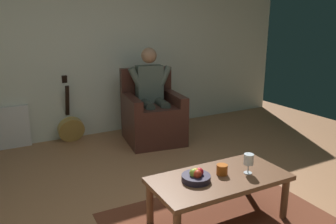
{
  "coord_description": "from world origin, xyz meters",
  "views": [
    {
      "loc": [
        1.43,
        1.99,
        1.63
      ],
      "look_at": [
        -0.27,
        -1.11,
        0.67
      ],
      "focal_mm": 35.66,
      "sensor_mm": 36.0,
      "label": 1
    }
  ],
  "objects_px": {
    "wine_glass_near": "(249,160)",
    "fruit_bowl": "(196,176)",
    "coffee_table": "(219,182)",
    "candle_jar": "(222,170)",
    "person_seated": "(152,92)",
    "guitar": "(71,127)",
    "armchair": "(152,117)"
  },
  "relations": [
    {
      "from": "wine_glass_near",
      "to": "fruit_bowl",
      "type": "bearing_deg",
      "value": -10.95
    },
    {
      "from": "fruit_bowl",
      "to": "coffee_table",
      "type": "bearing_deg",
      "value": 173.82
    },
    {
      "from": "wine_glass_near",
      "to": "candle_jar",
      "type": "height_order",
      "value": "wine_glass_near"
    },
    {
      "from": "candle_jar",
      "to": "fruit_bowl",
      "type": "bearing_deg",
      "value": -0.53
    },
    {
      "from": "person_seated",
      "to": "fruit_bowl",
      "type": "bearing_deg",
      "value": 81.83
    },
    {
      "from": "guitar",
      "to": "wine_glass_near",
      "type": "xyz_separation_m",
      "value": [
        -0.88,
        2.62,
        0.31
      ]
    },
    {
      "from": "armchair",
      "to": "wine_glass_near",
      "type": "distance_m",
      "value": 2.13
    },
    {
      "from": "coffee_table",
      "to": "guitar",
      "type": "distance_m",
      "value": 2.63
    },
    {
      "from": "candle_jar",
      "to": "wine_glass_near",
      "type": "bearing_deg",
      "value": 157.11
    },
    {
      "from": "person_seated",
      "to": "coffee_table",
      "type": "height_order",
      "value": "person_seated"
    },
    {
      "from": "armchair",
      "to": "guitar",
      "type": "bearing_deg",
      "value": -17.61
    },
    {
      "from": "fruit_bowl",
      "to": "candle_jar",
      "type": "relative_size",
      "value": 2.51
    },
    {
      "from": "wine_glass_near",
      "to": "person_seated",
      "type": "bearing_deg",
      "value": -94.03
    },
    {
      "from": "person_seated",
      "to": "wine_glass_near",
      "type": "distance_m",
      "value": 2.14
    },
    {
      "from": "person_seated",
      "to": "candle_jar",
      "type": "bearing_deg",
      "value": 88.61
    },
    {
      "from": "person_seated",
      "to": "guitar",
      "type": "bearing_deg",
      "value": -17.12
    },
    {
      "from": "coffee_table",
      "to": "guitar",
      "type": "height_order",
      "value": "guitar"
    },
    {
      "from": "wine_glass_near",
      "to": "fruit_bowl",
      "type": "distance_m",
      "value": 0.47
    },
    {
      "from": "coffee_table",
      "to": "fruit_bowl",
      "type": "bearing_deg",
      "value": -6.18
    },
    {
      "from": "guitar",
      "to": "wine_glass_near",
      "type": "relative_size",
      "value": 5.4
    },
    {
      "from": "person_seated",
      "to": "fruit_bowl",
      "type": "relative_size",
      "value": 5.54
    },
    {
      "from": "guitar",
      "to": "candle_jar",
      "type": "xyz_separation_m",
      "value": [
        -0.67,
        2.53,
        0.24
      ]
    },
    {
      "from": "candle_jar",
      "to": "coffee_table",
      "type": "bearing_deg",
      "value": 25.63
    },
    {
      "from": "armchair",
      "to": "coffee_table",
      "type": "relative_size",
      "value": 0.86
    },
    {
      "from": "wine_glass_near",
      "to": "fruit_bowl",
      "type": "relative_size",
      "value": 0.73
    },
    {
      "from": "person_seated",
      "to": "wine_glass_near",
      "type": "height_order",
      "value": "person_seated"
    },
    {
      "from": "person_seated",
      "to": "fruit_bowl",
      "type": "distance_m",
      "value": 2.14
    },
    {
      "from": "armchair",
      "to": "coffee_table",
      "type": "xyz_separation_m",
      "value": [
        0.4,
        2.05,
        0.01
      ]
    },
    {
      "from": "coffee_table",
      "to": "candle_jar",
      "type": "distance_m",
      "value": 0.11
    },
    {
      "from": "person_seated",
      "to": "wine_glass_near",
      "type": "relative_size",
      "value": 7.58
    },
    {
      "from": "wine_glass_near",
      "to": "armchair",
      "type": "bearing_deg",
      "value": -94.01
    },
    {
      "from": "guitar",
      "to": "candle_jar",
      "type": "distance_m",
      "value": 2.63
    }
  ]
}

